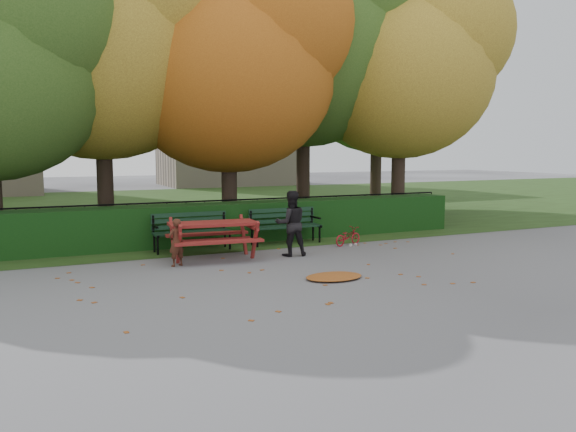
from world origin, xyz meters
name	(u,v)px	position (x,y,z in m)	size (l,w,h in m)	color
ground	(313,277)	(0.00, 0.00, 0.00)	(90.00, 90.00, 0.00)	gray
grass_strip	(156,208)	(0.00, 14.00, 0.01)	(90.00, 90.00, 0.00)	#203512
building_right	(229,97)	(8.00, 28.00, 6.00)	(9.00, 6.00, 12.00)	tan
hedge	(233,222)	(0.00, 4.50, 0.50)	(13.00, 0.90, 1.00)	black
iron_fence	(223,218)	(0.00, 5.30, 0.54)	(14.00, 0.04, 1.02)	black
tree_b	(115,34)	(-2.44, 6.75, 5.40)	(6.72, 6.40, 8.79)	black
tree_c	(242,60)	(0.83, 5.96, 4.82)	(6.30, 6.00, 8.00)	black
tree_d	(318,35)	(3.88, 7.23, 5.98)	(7.14, 6.80, 9.58)	black
tree_e	(413,63)	(6.52, 5.77, 5.08)	(6.09, 5.80, 8.16)	black
tree_g	(388,73)	(8.33, 9.76, 5.37)	(6.30, 6.00, 8.55)	black
bench_left	(191,228)	(-1.30, 3.70, 0.52)	(1.80, 0.57, 0.88)	black
bench_right	(285,223)	(1.10, 3.70, 0.52)	(1.80, 0.57, 0.88)	black
picnic_table	(213,230)	(-1.14, 2.51, 0.62)	(1.98, 1.65, 0.90)	maroon
leaf_pile	(334,276)	(0.28, -0.27, 0.04)	(1.09, 0.76, 0.08)	maroon
leaf_scatter	(306,273)	(0.00, 0.30, 0.01)	(9.00, 5.70, 0.01)	maroon
child	(176,243)	(-2.06, 2.03, 0.48)	(0.35, 0.23, 0.97)	#462216
adult	(291,223)	(0.53, 2.10, 0.73)	(0.71, 0.55, 1.45)	black
bicycle	(348,236)	(2.38, 2.75, 0.23)	(0.30, 0.86, 0.45)	#A60F1E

